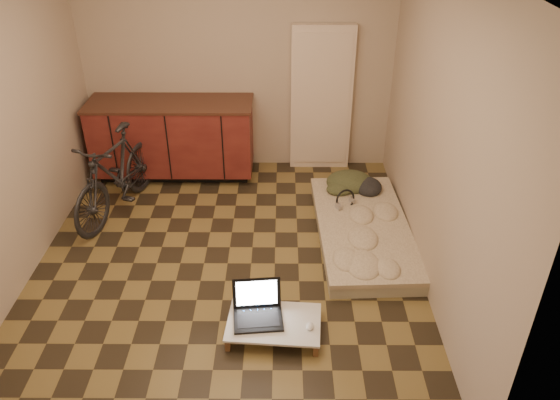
{
  "coord_description": "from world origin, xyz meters",
  "views": [
    {
      "loc": [
        0.51,
        -3.98,
        3.15
      ],
      "look_at": [
        0.48,
        0.23,
        0.55
      ],
      "focal_mm": 35.0,
      "sensor_mm": 36.0,
      "label": 1
    }
  ],
  "objects_px": {
    "bicycle": "(115,170)",
    "lap_desk": "(274,323)",
    "laptop": "(258,311)",
    "futon": "(363,230)"
  },
  "relations": [
    {
      "from": "bicycle",
      "to": "lap_desk",
      "type": "relative_size",
      "value": 2.02
    },
    {
      "from": "lap_desk",
      "to": "laptop",
      "type": "xyz_separation_m",
      "value": [
        -0.13,
        0.06,
        0.07
      ]
    },
    {
      "from": "lap_desk",
      "to": "futon",
      "type": "bearing_deg",
      "value": 61.06
    },
    {
      "from": "bicycle",
      "to": "futon",
      "type": "relative_size",
      "value": 0.82
    },
    {
      "from": "lap_desk",
      "to": "laptop",
      "type": "height_order",
      "value": "laptop"
    },
    {
      "from": "bicycle",
      "to": "laptop",
      "type": "xyz_separation_m",
      "value": [
        1.52,
        -1.7,
        -0.32
      ]
    },
    {
      "from": "futon",
      "to": "laptop",
      "type": "bearing_deg",
      "value": -130.74
    },
    {
      "from": "laptop",
      "to": "futon",
      "type": "bearing_deg",
      "value": 46.18
    },
    {
      "from": "bicycle",
      "to": "futon",
      "type": "xyz_separation_m",
      "value": [
        2.5,
        -0.46,
        -0.42
      ]
    },
    {
      "from": "bicycle",
      "to": "laptop",
      "type": "height_order",
      "value": "bicycle"
    }
  ]
}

